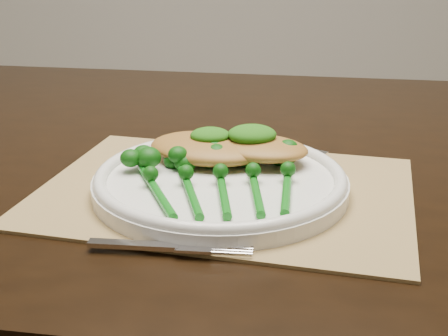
{
  "coord_description": "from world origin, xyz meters",
  "views": [
    {
      "loc": [
        0.12,
        -0.86,
        1.03
      ],
      "look_at": [
        0.11,
        -0.21,
        0.78
      ],
      "focal_mm": 50.0,
      "sensor_mm": 36.0,
      "label": 1
    }
  ],
  "objects_px": {
    "chicken_fillet_left": "(208,148)",
    "placemat": "(225,191)",
    "broccolini_bundle": "(222,187)",
    "dinner_plate": "(220,181)"
  },
  "relations": [
    {
      "from": "chicken_fillet_left",
      "to": "placemat",
      "type": "bearing_deg",
      "value": -47.98
    },
    {
      "from": "placemat",
      "to": "broccolini_bundle",
      "type": "relative_size",
      "value": 2.11
    },
    {
      "from": "chicken_fillet_left",
      "to": "dinner_plate",
      "type": "bearing_deg",
      "value": -54.35
    },
    {
      "from": "placemat",
      "to": "dinner_plate",
      "type": "relative_size",
      "value": 1.45
    },
    {
      "from": "placemat",
      "to": "chicken_fillet_left",
      "type": "distance_m",
      "value": 0.07
    },
    {
      "from": "placemat",
      "to": "chicken_fillet_left",
      "type": "height_order",
      "value": "chicken_fillet_left"
    },
    {
      "from": "dinner_plate",
      "to": "chicken_fillet_left",
      "type": "height_order",
      "value": "chicken_fillet_left"
    },
    {
      "from": "placemat",
      "to": "chicken_fillet_left",
      "type": "bearing_deg",
      "value": 125.38
    },
    {
      "from": "placemat",
      "to": "dinner_plate",
      "type": "height_order",
      "value": "dinner_plate"
    },
    {
      "from": "placemat",
      "to": "broccolini_bundle",
      "type": "xyz_separation_m",
      "value": [
        -0.0,
        -0.05,
        0.02
      ]
    }
  ]
}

